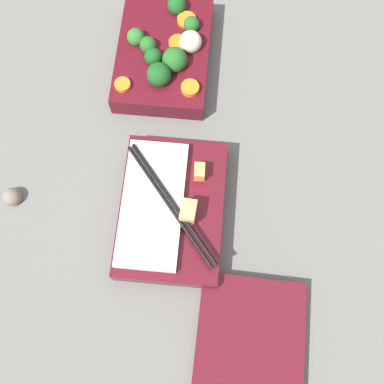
# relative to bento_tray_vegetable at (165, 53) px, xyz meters

# --- Properties ---
(ground_plane) EXTENTS (3.00, 3.00, 0.00)m
(ground_plane) POSITION_rel_bento_tray_vegetable_xyz_m (0.12, 0.01, -0.02)
(ground_plane) COLOR slate
(bento_tray_vegetable) EXTENTS (0.21, 0.15, 0.07)m
(bento_tray_vegetable) POSITION_rel_bento_tray_vegetable_xyz_m (0.00, 0.00, 0.00)
(bento_tray_vegetable) COLOR #510F19
(bento_tray_vegetable) RESTS_ON ground_plane
(bento_tray_rice) EXTENTS (0.21, 0.15, 0.07)m
(bento_tray_rice) POSITION_rel_bento_tray_vegetable_xyz_m (0.26, 0.04, -0.00)
(bento_tray_rice) COLOR #510F19
(bento_tray_rice) RESTS_ON ground_plane
(bento_lid) EXTENTS (0.21, 0.15, 0.02)m
(bento_lid) POSITION_rel_bento_tray_vegetable_xyz_m (0.45, 0.16, -0.01)
(bento_lid) COLOR #510F19
(bento_lid) RESTS_ON ground_plane
(pebble_1) EXTENTS (0.03, 0.03, 0.03)m
(pebble_1) POSITION_rel_bento_tray_vegetable_xyz_m (0.26, -0.20, -0.02)
(pebble_1) COLOR #7A6B5B
(pebble_1) RESTS_ON ground_plane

